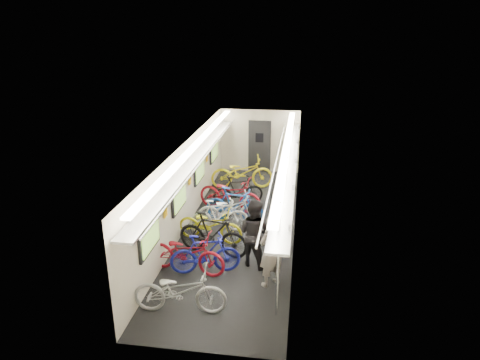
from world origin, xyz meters
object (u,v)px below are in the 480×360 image
(bicycle_1, at_px, (205,254))
(passenger_mid, at_px, (254,233))
(passenger_near, at_px, (271,251))
(backpack, at_px, (285,220))
(bicycle_0, at_px, (180,291))

(bicycle_1, bearing_deg, passenger_mid, -78.12)
(bicycle_1, bearing_deg, passenger_near, -114.82)
(backpack, bearing_deg, passenger_near, -104.05)
(bicycle_0, distance_m, passenger_near, 2.08)
(bicycle_1, xyz_separation_m, passenger_mid, (1.04, 0.52, 0.34))
(bicycle_1, distance_m, passenger_mid, 1.21)
(backpack, bearing_deg, bicycle_1, -160.47)
(bicycle_1, height_order, passenger_mid, passenger_mid)
(passenger_near, bearing_deg, passenger_mid, -102.27)
(bicycle_1, xyz_separation_m, backpack, (1.74, 0.33, 0.80))
(bicycle_1, bearing_deg, backpack, -94.07)
(bicycle_0, distance_m, bicycle_1, 1.48)
(bicycle_0, xyz_separation_m, bicycle_1, (0.17, 1.47, -0.00))
(bicycle_1, bearing_deg, bicycle_0, 158.67)
(bicycle_0, bearing_deg, bicycle_1, -10.74)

